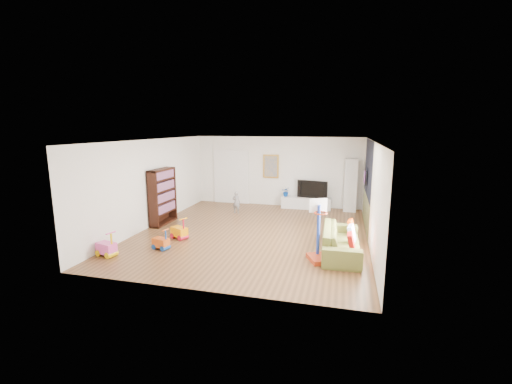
% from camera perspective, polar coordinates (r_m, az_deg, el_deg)
% --- Properties ---
extents(floor, '(6.50, 7.50, 0.00)m').
position_cam_1_polar(floor, '(10.16, -0.57, -6.80)').
color(floor, brown).
rests_on(floor, ground).
extents(ceiling, '(6.50, 7.50, 0.00)m').
position_cam_1_polar(ceiling, '(9.69, -0.60, 8.61)').
color(ceiling, white).
rests_on(ceiling, ground).
extents(wall_back, '(6.50, 0.00, 2.70)m').
position_cam_1_polar(wall_back, '(13.45, 3.58, 3.44)').
color(wall_back, white).
rests_on(wall_back, ground).
extents(wall_front, '(6.50, 0.00, 2.70)m').
position_cam_1_polar(wall_front, '(6.37, -9.41, -5.03)').
color(wall_front, white).
rests_on(wall_front, ground).
extents(wall_left, '(0.00, 7.50, 2.70)m').
position_cam_1_polar(wall_left, '(11.12, -16.99, 1.42)').
color(wall_left, silver).
rests_on(wall_left, ground).
extents(wall_right, '(0.00, 7.50, 2.70)m').
position_cam_1_polar(wall_right, '(9.53, 18.64, -0.17)').
color(wall_right, silver).
rests_on(wall_right, ground).
extents(navy_accent, '(0.01, 3.20, 1.70)m').
position_cam_1_polar(navy_accent, '(10.84, 18.22, 3.80)').
color(navy_accent, black).
rests_on(navy_accent, wall_right).
extents(olive_wainscot, '(0.01, 3.20, 1.00)m').
position_cam_1_polar(olive_wainscot, '(11.07, 17.81, -3.15)').
color(olive_wainscot, brown).
rests_on(olive_wainscot, wall_right).
extents(doorway, '(1.45, 0.06, 2.10)m').
position_cam_1_polar(doorway, '(13.93, -4.17, 2.44)').
color(doorway, white).
rests_on(doorway, ground).
extents(painting_back, '(0.62, 0.06, 0.92)m').
position_cam_1_polar(painting_back, '(13.43, 2.51, 4.30)').
color(painting_back, gold).
rests_on(painting_back, wall_back).
extents(artwork_right, '(0.04, 0.56, 0.46)m').
position_cam_1_polar(artwork_right, '(11.07, 17.74, 2.39)').
color(artwork_right, '#7F3F8C').
rests_on(artwork_right, wall_right).
extents(media_console, '(1.86, 0.48, 0.43)m').
position_cam_1_polar(media_console, '(13.19, 8.35, -1.81)').
color(media_console, silver).
rests_on(media_console, ground).
extents(tall_cabinet, '(0.46, 0.46, 1.94)m').
position_cam_1_polar(tall_cabinet, '(12.99, 15.47, 1.10)').
color(tall_cabinet, silver).
rests_on(tall_cabinet, ground).
extents(bookshelf, '(0.33, 1.22, 1.78)m').
position_cam_1_polar(bookshelf, '(11.30, -15.28, -0.72)').
color(bookshelf, black).
rests_on(bookshelf, ground).
extents(sofa, '(0.94, 2.27, 0.66)m').
position_cam_1_polar(sofa, '(8.73, 14.05, -7.84)').
color(sofa, olive).
rests_on(sofa, ground).
extents(basketball_hoop, '(0.71, 0.76, 1.45)m').
position_cam_1_polar(basketball_hoop, '(8.03, 10.76, -6.40)').
color(basketball_hoop, '#B73517').
rests_on(basketball_hoop, ground).
extents(ride_on_yellow, '(0.54, 0.45, 0.61)m').
position_cam_1_polar(ride_on_yellow, '(9.79, -12.70, -5.87)').
color(ride_on_yellow, '#FD9400').
rests_on(ride_on_yellow, ground).
extents(ride_on_orange, '(0.45, 0.34, 0.54)m').
position_cam_1_polar(ride_on_orange, '(9.10, -15.61, -7.54)').
color(ride_on_orange, '#D05418').
rests_on(ride_on_orange, ground).
extents(ride_on_pink, '(0.52, 0.39, 0.62)m').
position_cam_1_polar(ride_on_pink, '(9.07, -23.71, -7.88)').
color(ride_on_pink, '#EB4CAB').
rests_on(ride_on_pink, ground).
extents(child, '(0.30, 0.21, 0.80)m').
position_cam_1_polar(child, '(12.33, -3.30, -1.73)').
color(child, slate).
rests_on(child, ground).
extents(tv, '(1.16, 0.39, 0.66)m').
position_cam_1_polar(tv, '(13.07, 9.49, 0.51)').
color(tv, black).
rests_on(tv, media_console).
extents(vase_plant, '(0.33, 0.29, 0.36)m').
position_cam_1_polar(vase_plant, '(13.22, 5.04, 0.07)').
color(vase_plant, '#043796').
rests_on(vase_plant, media_console).
extents(pillow_left, '(0.11, 0.39, 0.38)m').
position_cam_1_polar(pillow_left, '(8.10, 15.58, -7.99)').
color(pillow_left, '#A9130E').
rests_on(pillow_left, sofa).
extents(pillow_center, '(0.16, 0.41, 0.40)m').
position_cam_1_polar(pillow_center, '(8.69, 15.69, -6.69)').
color(pillow_center, white).
rests_on(pillow_center, sofa).
extents(pillow_right, '(0.15, 0.35, 0.34)m').
position_cam_1_polar(pillow_right, '(9.32, 15.59, -5.51)').
color(pillow_right, '#C03000').
rests_on(pillow_right, sofa).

